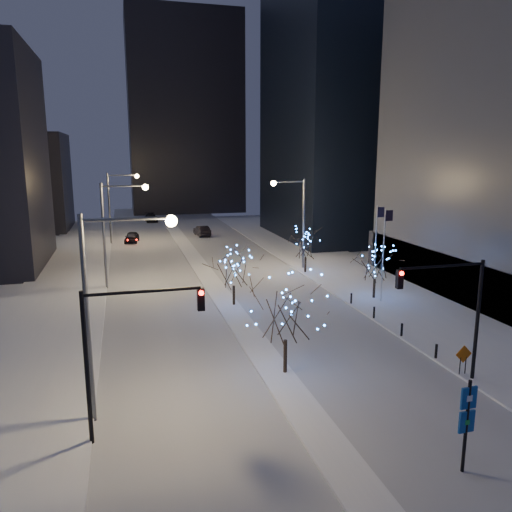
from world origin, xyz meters
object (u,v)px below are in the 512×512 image
object	(u,v)px
street_lamp_east	(296,212)
construction_sign	(463,357)
traffic_signal_east	(455,302)
holiday_tree_plaza_near	(375,264)
street_lamp_w_near	(109,289)
traffic_signal_west	(123,339)
holiday_tree_median_near	(286,309)
holiday_tree_median_far	(234,268)
car_near	(132,237)
street_lamp_w_far	(117,198)
holiday_tree_plaza_far	(306,244)
wayfinding_sign	(467,416)
street_lamp_w_mid	(115,221)
car_far	(151,218)
car_mid	(202,231)

from	to	relation	value
street_lamp_east	construction_sign	size ratio (longest dim) A/B	5.75
traffic_signal_east	construction_sign	size ratio (longest dim) A/B	4.02
holiday_tree_plaza_near	construction_sign	xyz separation A→B (m)	(-2.61, -15.50, -1.96)
street_lamp_w_near	traffic_signal_west	xyz separation A→B (m)	(0.50, -2.00, -1.74)
holiday_tree_median_near	holiday_tree_median_far	bearing A→B (deg)	90.00
traffic_signal_west	car_near	xyz separation A→B (m)	(1.32, 52.55, -4.00)
street_lamp_w_far	holiday_tree_plaza_far	xyz separation A→B (m)	(19.44, -24.12, -3.30)
traffic_signal_west	wayfinding_sign	size ratio (longest dim) A/B	1.76
street_lamp_w_mid	traffic_signal_west	size ratio (longest dim) A/B	1.43
holiday_tree_median_near	car_far	bearing A→B (deg)	92.89
street_lamp_w_near	holiday_tree_median_near	distance (m)	10.08
street_lamp_w_far	construction_sign	world-z (taller)	street_lamp_w_far
traffic_signal_east	construction_sign	xyz separation A→B (m)	(1.36, 0.62, -3.56)
car_far	holiday_tree_plaza_near	xyz separation A→B (m)	(15.97, -57.75, 2.40)
traffic_signal_west	street_lamp_w_mid	bearing A→B (deg)	91.06
car_near	holiday_tree_plaza_far	bearing A→B (deg)	-45.88
holiday_tree_plaza_near	holiday_tree_median_far	bearing A→B (deg)	174.60
street_lamp_east	construction_sign	xyz separation A→B (m)	(0.22, -28.39, -5.25)
street_lamp_east	traffic_signal_east	distance (m)	29.08
car_far	holiday_tree_plaza_near	size ratio (longest dim) A/B	1.13
traffic_signal_east	street_lamp_east	bearing A→B (deg)	87.74
car_mid	holiday_tree_median_far	size ratio (longest dim) A/B	0.96
street_lamp_w_near	holiday_tree_plaza_far	distance (m)	32.54
holiday_tree_plaza_near	holiday_tree_plaza_far	distance (m)	11.04
street_lamp_w_far	holiday_tree_plaza_far	size ratio (longest dim) A/B	2.01
car_far	holiday_tree_plaza_near	distance (m)	59.97
street_lamp_w_near	construction_sign	world-z (taller)	street_lamp_w_near
traffic_signal_east	car_near	size ratio (longest dim) A/B	1.57
traffic_signal_east	holiday_tree_plaza_near	size ratio (longest dim) A/B	1.52
street_lamp_east	traffic_signal_west	distance (m)	35.30
holiday_tree_plaza_far	construction_sign	xyz separation A→B (m)	(-0.20, -26.27, -2.00)
traffic_signal_west	holiday_tree_median_near	world-z (taller)	traffic_signal_west
car_far	wayfinding_sign	bearing A→B (deg)	-87.53
street_lamp_east	holiday_tree_plaza_near	distance (m)	13.60
holiday_tree_plaza_near	street_lamp_w_near	bearing A→B (deg)	-145.33
street_lamp_w_far	holiday_tree_median_near	world-z (taller)	street_lamp_w_far
holiday_tree_median_near	street_lamp_w_far	bearing A→B (deg)	101.24
street_lamp_w_far	car_far	bearing A→B (deg)	75.57
street_lamp_w_mid	construction_sign	world-z (taller)	street_lamp_w_mid
street_lamp_w_mid	holiday_tree_plaza_near	distance (m)	24.22
traffic_signal_east	car_far	world-z (taller)	traffic_signal_east
street_lamp_w_far	holiday_tree_median_near	distance (m)	48.49
car_mid	traffic_signal_west	bearing A→B (deg)	71.39
street_lamp_w_mid	car_mid	size ratio (longest dim) A/B	2.07
traffic_signal_west	car_mid	distance (m)	57.18
car_near	car_mid	world-z (taller)	car_mid
street_lamp_w_near	holiday_tree_plaza_far	xyz separation A→B (m)	(19.44, 25.88, -3.30)
traffic_signal_west	car_mid	world-z (taller)	traffic_signal_west
car_near	traffic_signal_west	bearing A→B (deg)	-82.86
street_lamp_w_near	street_lamp_w_mid	xyz separation A→B (m)	(0.00, 25.00, 0.00)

